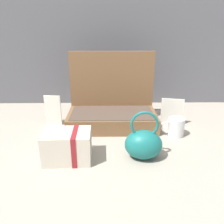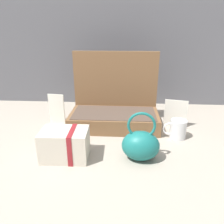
{
  "view_description": "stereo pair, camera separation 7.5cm",
  "coord_description": "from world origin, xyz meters",
  "px_view_note": "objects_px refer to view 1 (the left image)",
  "views": [
    {
      "loc": [
        -0.01,
        -1.01,
        0.52
      ],
      "look_at": [
        0.0,
        -0.02,
        0.15
      ],
      "focal_mm": 35.49,
      "sensor_mm": 36.0,
      "label": 1
    },
    {
      "loc": [
        0.06,
        -1.01,
        0.52
      ],
      "look_at": [
        0.0,
        -0.02,
        0.15
      ],
      "focal_mm": 35.49,
      "sensor_mm": 36.0,
      "label": 2
    }
  ],
  "objects_px": {
    "coffee_mug": "(176,127)",
    "info_card_left": "(53,110)",
    "cream_toiletry_bag": "(68,146)",
    "poster_card_right": "(172,112)",
    "teal_pouch_handbag": "(143,143)",
    "open_suitcase": "(112,109)"
  },
  "relations": [
    {
      "from": "coffee_mug",
      "to": "info_card_left",
      "type": "xyz_separation_m",
      "value": [
        -0.66,
        0.15,
        0.04
      ]
    },
    {
      "from": "cream_toiletry_bag",
      "to": "poster_card_right",
      "type": "xyz_separation_m",
      "value": [
        0.53,
        0.36,
        0.01
      ]
    },
    {
      "from": "teal_pouch_handbag",
      "to": "cream_toiletry_bag",
      "type": "relative_size",
      "value": 1.07
    },
    {
      "from": "open_suitcase",
      "to": "poster_card_right",
      "type": "distance_m",
      "value": 0.34
    },
    {
      "from": "open_suitcase",
      "to": "info_card_left",
      "type": "xyz_separation_m",
      "value": [
        -0.33,
        -0.0,
        -0.01
      ]
    },
    {
      "from": "open_suitcase",
      "to": "coffee_mug",
      "type": "xyz_separation_m",
      "value": [
        0.32,
        -0.15,
        -0.04
      ]
    },
    {
      "from": "open_suitcase",
      "to": "poster_card_right",
      "type": "relative_size",
      "value": 3.15
    },
    {
      "from": "poster_card_right",
      "to": "teal_pouch_handbag",
      "type": "bearing_deg",
      "value": -109.53
    },
    {
      "from": "coffee_mug",
      "to": "info_card_left",
      "type": "relative_size",
      "value": 0.68
    },
    {
      "from": "teal_pouch_handbag",
      "to": "coffee_mug",
      "type": "xyz_separation_m",
      "value": [
        0.2,
        0.21,
        -0.02
      ]
    },
    {
      "from": "teal_pouch_handbag",
      "to": "cream_toiletry_bag",
      "type": "bearing_deg",
      "value": -178.37
    },
    {
      "from": "teal_pouch_handbag",
      "to": "cream_toiletry_bag",
      "type": "distance_m",
      "value": 0.31
    },
    {
      "from": "info_card_left",
      "to": "coffee_mug",
      "type": "bearing_deg",
      "value": -5.43
    },
    {
      "from": "open_suitcase",
      "to": "teal_pouch_handbag",
      "type": "xyz_separation_m",
      "value": [
        0.13,
        -0.36,
        -0.02
      ]
    },
    {
      "from": "teal_pouch_handbag",
      "to": "coffee_mug",
      "type": "bearing_deg",
      "value": 46.24
    },
    {
      "from": "teal_pouch_handbag",
      "to": "info_card_left",
      "type": "xyz_separation_m",
      "value": [
        -0.46,
        0.35,
        0.02
      ]
    },
    {
      "from": "teal_pouch_handbag",
      "to": "poster_card_right",
      "type": "distance_m",
      "value": 0.41
    },
    {
      "from": "open_suitcase",
      "to": "cream_toiletry_bag",
      "type": "distance_m",
      "value": 0.41
    },
    {
      "from": "poster_card_right",
      "to": "open_suitcase",
      "type": "bearing_deg",
      "value": -170.14
    },
    {
      "from": "info_card_left",
      "to": "poster_card_right",
      "type": "relative_size",
      "value": 1.12
    },
    {
      "from": "teal_pouch_handbag",
      "to": "poster_card_right",
      "type": "height_order",
      "value": "teal_pouch_handbag"
    },
    {
      "from": "teal_pouch_handbag",
      "to": "poster_card_right",
      "type": "relative_size",
      "value": 1.38
    }
  ]
}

